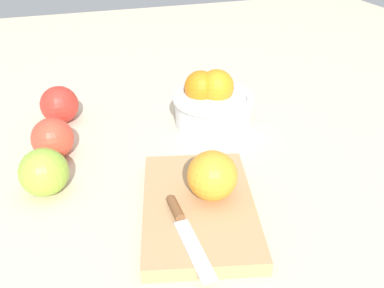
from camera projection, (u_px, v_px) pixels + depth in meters
The scene contains 8 objects.
ground_plane at pixel (166, 173), 0.70m from camera, with size 2.40×2.40×0.00m, color beige.
bowl at pixel (212, 102), 0.83m from camera, with size 0.17×0.17×0.11m.
cutting_board at pixel (199, 207), 0.60m from camera, with size 0.25×0.16×0.02m, color tan.
orange_on_board at pixel (212, 176), 0.59m from camera, with size 0.08×0.08×0.08m, color orange.
knife at pixel (183, 225), 0.55m from camera, with size 0.16×0.02×0.01m.
apple_front_center at pixel (44, 172), 0.63m from camera, with size 0.08×0.08×0.08m, color #8EB738.
apple_front_left at pixel (53, 138), 0.72m from camera, with size 0.08×0.08×0.08m, color #D6422D.
apple_front_left_2 at pixel (60, 105), 0.84m from camera, with size 0.08×0.08×0.08m, color red.
Camera 1 is at (0.55, -0.13, 0.41)m, focal length 37.50 mm.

